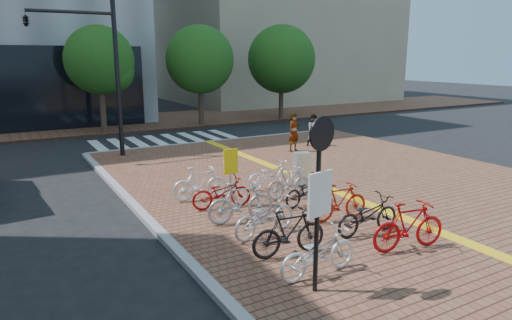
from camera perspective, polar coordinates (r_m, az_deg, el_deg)
ground at (r=12.53m, az=7.89°, el=-7.89°), size 120.00×120.00×0.00m
kerb_north at (r=23.97m, az=-3.88°, el=2.42°), size 14.00×0.25×0.15m
far_sidewalk at (r=31.39m, az=-16.10°, el=4.43°), size 70.00×8.00×0.15m
building_beige at (r=48.56m, az=1.90°, el=18.30°), size 20.00×18.00×18.00m
crosswalk at (r=24.88m, az=-11.09°, el=2.43°), size 7.50×4.00×0.01m
street_trees at (r=29.38m, az=-5.08°, el=12.21°), size 16.20×4.60×6.35m
bike_0 at (r=9.26m, az=7.80°, el=-11.37°), size 1.86×0.72×0.97m
bike_1 at (r=10.05m, az=4.15°, el=-9.00°), size 1.80×0.67×1.06m
bike_2 at (r=11.11m, az=1.09°, el=-6.98°), size 1.97×1.02×0.99m
bike_3 at (r=11.96m, az=-1.93°, el=-5.25°), size 1.87×0.70×1.10m
bike_4 at (r=13.09m, az=-4.31°, el=-4.09°), size 1.81×0.85×0.91m
bike_5 at (r=13.89m, az=-6.98°, el=-2.88°), size 1.77×0.66×1.04m
bike_6 at (r=10.84m, az=18.58°, el=-7.81°), size 1.93×0.83×1.12m
bike_7 at (r=11.52m, az=13.80°, el=-6.71°), size 1.84×0.69×0.96m
bike_8 at (r=12.31m, az=10.43°, el=-5.14°), size 1.72×0.62×1.01m
bike_9 at (r=13.42m, az=6.37°, el=-3.77°), size 1.75×0.85×0.88m
bike_10 at (r=14.01m, az=4.19°, el=-2.81°), size 1.63×0.51×0.97m
bike_11 at (r=14.99m, az=1.73°, el=-1.85°), size 1.79×0.77×0.91m
pedestrian_a at (r=20.83m, az=4.77°, el=3.45°), size 0.72×0.57×1.74m
pedestrian_b at (r=22.26m, az=7.27°, el=3.72°), size 0.89×0.79×1.53m
utility_box at (r=15.26m, az=5.74°, el=-1.18°), size 0.60×0.49×1.15m
yellow_sign at (r=13.11m, az=-3.18°, el=-0.83°), size 0.46×0.12×1.68m
notice_sign at (r=8.09m, az=7.93°, el=-3.03°), size 0.60×0.20×3.28m
traffic_light_pole at (r=20.22m, az=-21.43°, el=12.77°), size 3.53×1.36×6.57m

